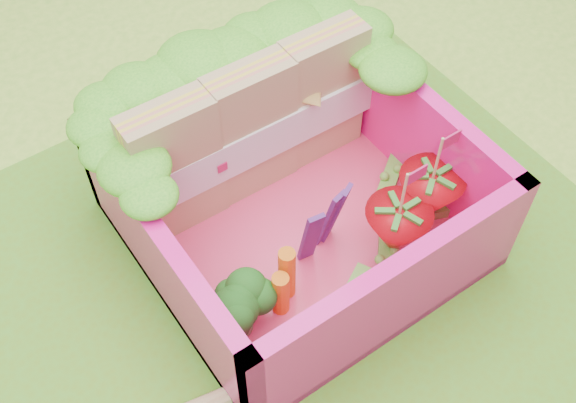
% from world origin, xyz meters
% --- Properties ---
extents(ground, '(14.00, 14.00, 0.00)m').
position_xyz_m(ground, '(0.00, 0.00, 0.00)').
color(ground, '#7EC337').
rests_on(ground, ground).
extents(placemat, '(2.60, 2.60, 0.03)m').
position_xyz_m(placemat, '(0.00, 0.00, 0.01)').
color(placemat, '#659D23').
rests_on(placemat, ground).
extents(bento_floor, '(1.30, 1.30, 0.05)m').
position_xyz_m(bento_floor, '(0.07, 0.21, 0.06)').
color(bento_floor, '#ED3C6B').
rests_on(bento_floor, placemat).
extents(bento_box, '(1.30, 1.30, 0.55)m').
position_xyz_m(bento_box, '(0.07, 0.21, 0.31)').
color(bento_box, '#FF158D').
rests_on(bento_box, placemat).
extents(lettuce_ruffle, '(1.43, 0.76, 0.11)m').
position_xyz_m(lettuce_ruffle, '(0.07, 0.68, 0.64)').
color(lettuce_ruffle, green).
rests_on(lettuce_ruffle, bento_box).
extents(sandwich_stack, '(1.20, 0.19, 0.66)m').
position_xyz_m(sandwich_stack, '(0.08, 0.54, 0.40)').
color(sandwich_stack, tan).
rests_on(sandwich_stack, bento_floor).
extents(broccoli, '(0.35, 0.35, 0.24)m').
position_xyz_m(broccoli, '(-0.39, -0.06, 0.25)').
color(broccoli, '#598E44').
rests_on(broccoli, bento_floor).
extents(carrot_sticks, '(0.13, 0.12, 0.28)m').
position_xyz_m(carrot_sticks, '(-0.17, -0.06, 0.21)').
color(carrot_sticks, orange).
rests_on(carrot_sticks, bento_floor).
extents(purple_wedges, '(0.23, 0.08, 0.38)m').
position_xyz_m(purple_wedges, '(0.10, 0.04, 0.27)').
color(purple_wedges, '#471B5F').
rests_on(purple_wedges, bento_floor).
extents(strawberry_left, '(0.28, 0.28, 0.52)m').
position_xyz_m(strawberry_left, '(0.34, -0.13, 0.22)').
color(strawberry_left, red).
rests_on(strawberry_left, bento_floor).
extents(strawberry_right, '(0.28, 0.28, 0.52)m').
position_xyz_m(strawberry_right, '(0.56, -0.07, 0.22)').
color(strawberry_right, red).
rests_on(strawberry_right, bento_floor).
extents(snap_peas, '(0.86, 0.62, 0.05)m').
position_xyz_m(snap_peas, '(0.37, -0.07, 0.11)').
color(snap_peas, green).
rests_on(snap_peas, bento_floor).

